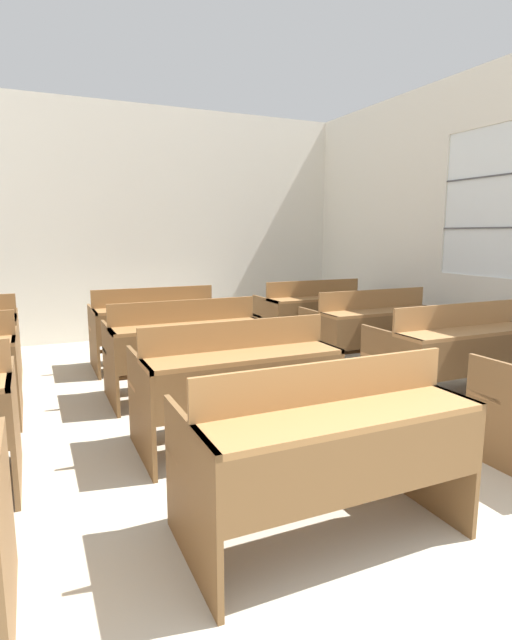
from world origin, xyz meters
name	(u,v)px	position (x,y,z in m)	size (l,w,h in m)	color
wall_back	(125,224)	(0.00, 6.46, 1.60)	(6.47, 0.06, 3.20)	white
wall_right_with_window	(487,222)	(3.21, 3.22, 1.58)	(0.06, 6.43, 3.20)	white
bench_front_center	(325,445)	(-0.03, 1.23, 0.47)	(1.33, 0.74, 0.88)	brown
bench_second_center	(236,379)	(0.00, 2.42, 0.47)	(1.33, 0.74, 0.88)	brown
bench_second_right	(454,351)	(2.01, 2.42, 0.47)	(1.33, 0.74, 0.88)	brown
bench_third_center	(185,345)	(-0.02, 3.59, 0.47)	(1.33, 0.74, 0.88)	brown
bench_third_right	(372,328)	(2.04, 3.57, 0.47)	(1.33, 0.74, 0.88)	brown
bench_back_center	(155,324)	(-0.02, 4.75, 0.47)	(1.33, 0.74, 0.88)	brown
bench_back_right	(313,312)	(2.02, 4.76, 0.47)	(1.33, 0.74, 0.88)	brown
wastepaper_bin	(340,322)	(2.86, 5.41, 0.19)	(0.24, 0.24, 0.37)	#33477A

